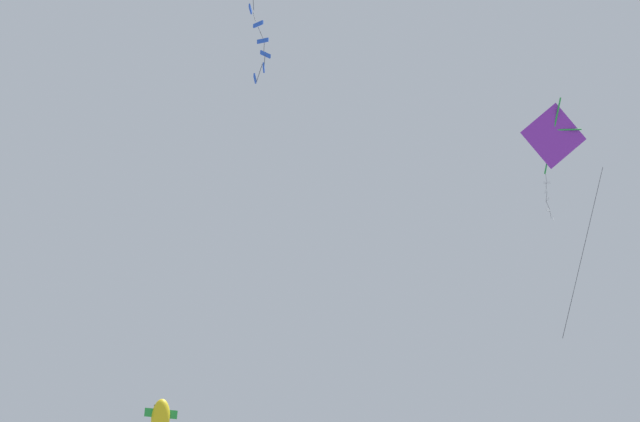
# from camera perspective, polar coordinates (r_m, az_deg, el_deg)

# --- Properties ---
(kite_fish_near_left) EXTENTS (1.06, 0.82, 5.75)m
(kite_fish_near_left) POSITION_cam_1_polar(r_m,az_deg,el_deg) (33.55, -8.95, -11.44)
(kite_fish_near_left) COLOR yellow
(kite_diamond_far_centre) EXTENTS (1.98, 1.11, 6.48)m
(kite_diamond_far_centre) POSITION_cam_1_polar(r_m,az_deg,el_deg) (25.95, 12.99, 4.02)
(kite_diamond_far_centre) COLOR purple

